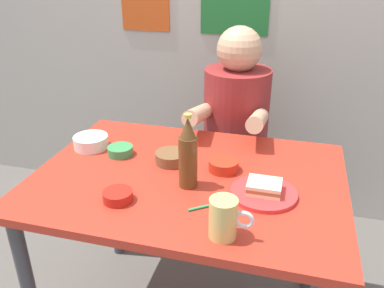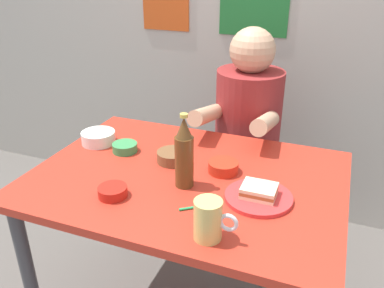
{
  "view_description": "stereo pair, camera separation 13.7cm",
  "coord_description": "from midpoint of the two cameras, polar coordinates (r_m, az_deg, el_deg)",
  "views": [
    {
      "loc": [
        0.34,
        -1.19,
        1.45
      ],
      "look_at": [
        0.0,
        0.05,
        0.84
      ],
      "focal_mm": 37.1,
      "sensor_mm": 36.0,
      "label": 1
    },
    {
      "loc": [
        0.47,
        -1.15,
        1.45
      ],
      "look_at": [
        0.0,
        0.05,
        0.84
      ],
      "focal_mm": 37.1,
      "sensor_mm": 36.0,
      "label": 2
    }
  ],
  "objects": [
    {
      "name": "dip_bowl_green",
      "position": [
        1.6,
        -12.7,
        -0.94
      ],
      "size": [
        0.1,
        0.1,
        0.03
      ],
      "color": "#388C4C",
      "rests_on": "dining_table"
    },
    {
      "name": "sandwich",
      "position": [
        1.31,
        7.41,
        -6.19
      ],
      "size": [
        0.11,
        0.09,
        0.04
      ],
      "color": "beige",
      "rests_on": "plate_orange"
    },
    {
      "name": "sauce_bowl_chili",
      "position": [
        1.45,
        1.88,
        -3.07
      ],
      "size": [
        0.11,
        0.11,
        0.04
      ],
      "color": "red",
      "rests_on": "dining_table"
    },
    {
      "name": "condiment_bowl_brown",
      "position": [
        1.51,
        -5.63,
        -1.93
      ],
      "size": [
        0.12,
        0.12,
        0.04
      ],
      "color": "brown",
      "rests_on": "dining_table"
    },
    {
      "name": "stool",
      "position": [
        2.14,
        4.04,
        -5.68
      ],
      "size": [
        0.34,
        0.34,
        0.45
      ],
      "color": "#4C4C51",
      "rests_on": "ground"
    },
    {
      "name": "dining_table",
      "position": [
        1.48,
        -3.18,
        -7.66
      ],
      "size": [
        1.1,
        0.8,
        0.74
      ],
      "color": "#B72D1E",
      "rests_on": "ground"
    },
    {
      "name": "beer_bottle",
      "position": [
        1.31,
        -3.57,
        -1.59
      ],
      "size": [
        0.06,
        0.06,
        0.26
      ],
      "color": "#593819",
      "rests_on": "dining_table"
    },
    {
      "name": "spoon",
      "position": [
        1.26,
        0.11,
        -8.71
      ],
      "size": [
        0.11,
        0.08,
        0.01
      ],
      "color": "#26A559",
      "rests_on": "dining_table"
    },
    {
      "name": "beer_mug",
      "position": [
        1.11,
        1.05,
        -10.74
      ],
      "size": [
        0.13,
        0.08,
        0.12
      ],
      "color": "#D1BC66",
      "rests_on": "dining_table"
    },
    {
      "name": "plate_orange",
      "position": [
        1.32,
        7.35,
        -7.11
      ],
      "size": [
        0.22,
        0.22,
        0.01
      ],
      "primitive_type": "cylinder",
      "color": "red",
      "rests_on": "dining_table"
    },
    {
      "name": "person_seated",
      "position": [
        1.95,
        4.35,
        4.71
      ],
      "size": [
        0.33,
        0.56,
        0.72
      ],
      "color": "maroon",
      "rests_on": "stool"
    },
    {
      "name": "rice_bowl_white",
      "position": [
        1.68,
        -16.6,
        0.33
      ],
      "size": [
        0.14,
        0.14,
        0.05
      ],
      "color": "silver",
      "rests_on": "dining_table"
    },
    {
      "name": "sambal_bowl_red",
      "position": [
        1.31,
        -13.59,
        -7.3
      ],
      "size": [
        0.1,
        0.1,
        0.03
      ],
      "color": "#B21E14",
      "rests_on": "dining_table"
    }
  ]
}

